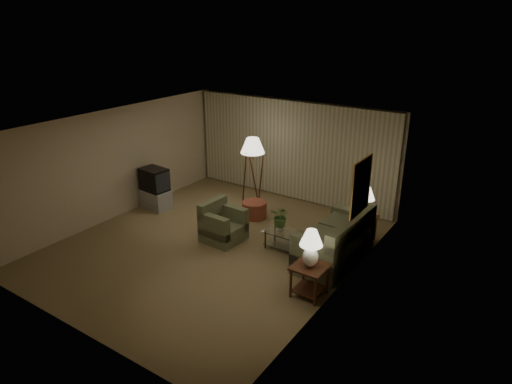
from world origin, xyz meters
TOP-DOWN VIEW (x-y plane):
  - ground at (0.00, 0.00)m, footprint 7.00×7.00m
  - room_shell at (0.02, 1.51)m, footprint 6.04×7.02m
  - sofa at (2.50, 0.81)m, footprint 1.99×1.13m
  - armchair at (0.04, 0.33)m, footprint 0.91×0.87m
  - side_table_near at (2.65, -0.54)m, footprint 0.59×0.59m
  - side_table_far at (2.65, 2.06)m, footprint 0.54×0.45m
  - table_lamp_near at (2.65, -0.54)m, footprint 0.41×0.41m
  - table_lamp_far at (2.65, 2.06)m, footprint 0.39×0.39m
  - coffee_table at (1.45, 0.71)m, footprint 0.97×0.53m
  - tv_cabinet at (-2.55, 0.80)m, footprint 0.87×0.64m
  - crt_tv at (-2.55, 0.80)m, footprint 0.78×0.62m
  - floor_lamp at (-0.44, 2.21)m, footprint 0.61×0.61m
  - ottoman at (-0.07, 1.74)m, footprint 0.77×0.77m
  - vase at (1.30, 0.71)m, footprint 0.18×0.18m
  - flowers at (1.30, 0.71)m, footprint 0.46×0.41m
  - book at (1.70, 0.61)m, footprint 0.17×0.22m

SIDE VIEW (x-z plane):
  - ground at x=0.00m, z-range 0.00..0.00m
  - ottoman at x=-0.07m, z-range 0.00..0.41m
  - tv_cabinet at x=-2.55m, z-range 0.00..0.50m
  - coffee_table at x=1.45m, z-range 0.07..0.48m
  - armchair at x=0.04m, z-range 0.00..0.71m
  - side_table_far at x=2.65m, z-range 0.11..0.71m
  - side_table_near at x=2.65m, z-range 0.12..0.72m
  - sofa at x=2.50m, z-range 0.00..0.84m
  - book at x=1.70m, z-range 0.41..0.43m
  - vase at x=1.30m, z-range 0.41..0.56m
  - crt_tv at x=-2.55m, z-range 0.50..1.09m
  - flowers at x=1.30m, z-range 0.56..1.04m
  - floor_lamp at x=-0.44m, z-range 0.04..1.93m
  - table_lamp_far at x=2.65m, z-range 0.66..1.33m
  - table_lamp_near at x=2.65m, z-range 0.66..1.37m
  - room_shell at x=0.02m, z-range 0.39..3.11m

